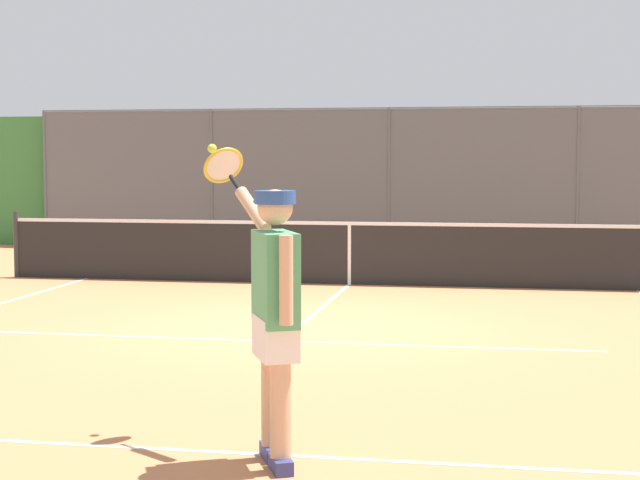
% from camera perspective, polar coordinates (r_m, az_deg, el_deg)
% --- Properties ---
extents(ground_plane, '(60.00, 60.00, 0.00)m').
position_cam_1_polar(ground_plane, '(11.48, -1.31, -5.01)').
color(ground_plane, '#C67A4C').
extents(court_line_markings, '(8.57, 8.93, 0.01)m').
position_cam_1_polar(court_line_markings, '(10.33, -2.64, -6.09)').
color(court_line_markings, white).
rests_on(court_line_markings, ground).
extents(fence_backdrop, '(18.11, 1.37, 2.97)m').
position_cam_1_polar(fence_backdrop, '(21.46, 4.10, 3.25)').
color(fence_backdrop, '#565B60').
rests_on(fence_backdrop, ground).
extents(tennis_net, '(11.01, 0.09, 1.07)m').
position_cam_1_polar(tennis_net, '(15.40, 1.68, -0.70)').
color(tennis_net, '#2D2D2D').
rests_on(tennis_net, ground).
extents(tennis_player, '(0.90, 1.21, 2.03)m').
position_cam_1_polar(tennis_player, '(6.30, -2.61, -3.58)').
color(tennis_player, navy).
rests_on(tennis_player, ground).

